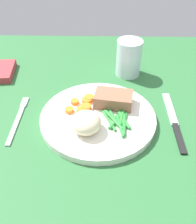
% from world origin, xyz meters
% --- Properties ---
extents(dining_table, '(1.20, 0.90, 0.02)m').
position_xyz_m(dining_table, '(0.00, 0.00, 0.01)').
color(dining_table, '#2D6B38').
rests_on(dining_table, ground).
extents(dinner_plate, '(0.27, 0.27, 0.02)m').
position_xyz_m(dinner_plate, '(-0.02, -0.02, 0.03)').
color(dinner_plate, white).
rests_on(dinner_plate, dining_table).
extents(meat_portion, '(0.10, 0.07, 0.03)m').
position_xyz_m(meat_portion, '(0.01, 0.02, 0.05)').
color(meat_portion, '#936047').
rests_on(meat_portion, dinner_plate).
extents(mashed_potatoes, '(0.06, 0.07, 0.04)m').
position_xyz_m(mashed_potatoes, '(-0.05, -0.07, 0.06)').
color(mashed_potatoes, beige).
rests_on(mashed_potatoes, dinner_plate).
extents(carrot_slices, '(0.07, 0.07, 0.01)m').
position_xyz_m(carrot_slices, '(-0.06, 0.01, 0.04)').
color(carrot_slices, orange).
rests_on(carrot_slices, dinner_plate).
extents(green_beans, '(0.06, 0.10, 0.01)m').
position_xyz_m(green_beans, '(0.02, -0.04, 0.04)').
color(green_beans, '#2D8C38').
rests_on(green_beans, dinner_plate).
extents(fork, '(0.01, 0.17, 0.00)m').
position_xyz_m(fork, '(-0.21, -0.02, 0.02)').
color(fork, silver).
rests_on(fork, dining_table).
extents(knife, '(0.02, 0.20, 0.01)m').
position_xyz_m(knife, '(0.15, -0.02, 0.02)').
color(knife, black).
rests_on(knife, dining_table).
extents(water_glass, '(0.07, 0.07, 0.10)m').
position_xyz_m(water_glass, '(0.06, 0.19, 0.06)').
color(water_glass, silver).
rests_on(water_glass, dining_table).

